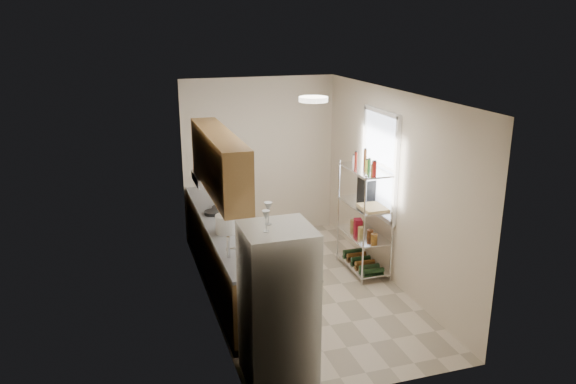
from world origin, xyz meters
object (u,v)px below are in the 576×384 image
refrigerator (278,305)px  cutting_board (373,207)px  frying_pan_large (214,213)px  rice_cooker (227,224)px  espresso_machine (367,187)px

refrigerator → cutting_board: (1.89, 1.83, 0.22)m
frying_pan_large → rice_cooker: bearing=-79.9°
rice_cooker → frying_pan_large: size_ratio=1.12×
cutting_board → espresso_machine: bearing=75.4°
espresso_machine → cutting_board: bearing=-108.4°
frying_pan_large → refrigerator: bearing=-79.2°
frying_pan_large → cutting_board: 2.17m
refrigerator → cutting_board: 2.64m
refrigerator → espresso_machine: refrigerator is taller
rice_cooker → espresso_machine: size_ratio=0.94×
frying_pan_large → espresso_machine: espresso_machine is taller
refrigerator → frying_pan_large: 2.57m
rice_cooker → cutting_board: size_ratio=0.70×
refrigerator → rice_cooker: bearing=93.8°
refrigerator → rice_cooker: (-0.12, 1.82, 0.21)m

